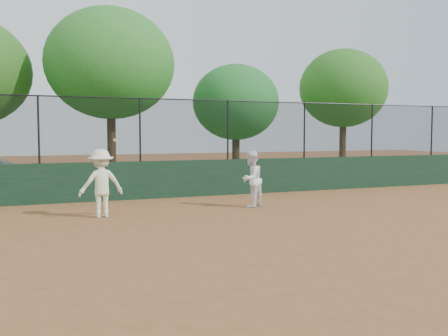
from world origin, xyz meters
name	(u,v)px	position (x,y,z in m)	size (l,w,h in m)	color
ground	(229,232)	(0.00, 0.00, 0.00)	(80.00, 80.00, 0.00)	brown
back_wall	(156,180)	(0.00, 6.00, 0.60)	(26.00, 0.20, 1.20)	#183521
grass_strip	(121,181)	(0.00, 12.00, 0.00)	(36.00, 12.00, 0.01)	#2F5A1C
player_second	(251,179)	(1.99, 3.09, 0.80)	(0.78, 0.60, 1.59)	white
player_main	(101,183)	(-2.18, 2.97, 0.85)	(1.16, 0.75, 1.95)	white
fence_assembly	(155,129)	(-0.03, 6.00, 2.24)	(26.00, 0.06, 2.00)	black
tree_2	(110,64)	(-0.50, 11.27, 4.92)	(5.26, 4.78, 7.21)	#452C18
tree_3	(236,102)	(5.44, 12.00, 3.53)	(4.11, 3.74, 5.32)	#412B15
tree_4	(344,89)	(11.33, 11.79, 4.36)	(4.59, 4.17, 6.35)	#4D301B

